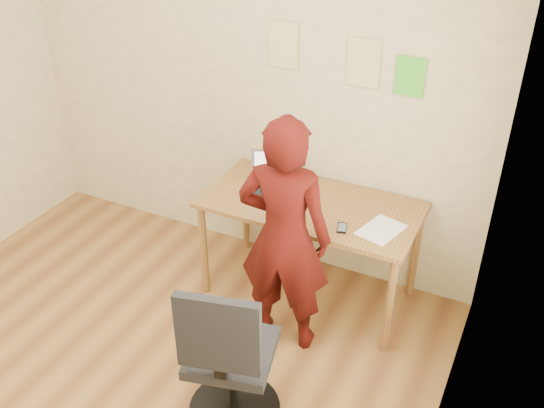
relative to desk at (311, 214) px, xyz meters
The scene contains 10 objects.
room 1.69m from the desk, 116.35° to the right, with size 3.58×3.58×2.78m.
desk is the anchor object (origin of this frame).
laptop 0.30m from the desk, behind, with size 0.44×0.42×0.25m.
paper_sheet 0.52m from the desk, 11.07° to the right, with size 0.20×0.29×0.00m, color white.
phone 0.35m from the desk, 33.70° to the right, with size 0.08×0.12×0.01m.
wall_note_left 1.10m from the desk, 136.62° to the left, with size 0.21×0.00×0.30m, color #D4C77F.
wall_note_mid 1.01m from the desk, 65.83° to the left, with size 0.21×0.00×0.30m, color #D4C77F.
wall_note_right 1.06m from the desk, 38.28° to the left, with size 0.18×0.00×0.24m, color #4FCA2D.
office_chair 1.21m from the desk, 87.35° to the right, with size 0.52×0.54×0.98m.
person 0.48m from the desk, 86.67° to the right, with size 0.56×0.37×1.53m, color #3E0B08.
Camera 1 is at (1.92, -1.71, 2.77)m, focal length 40.00 mm.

